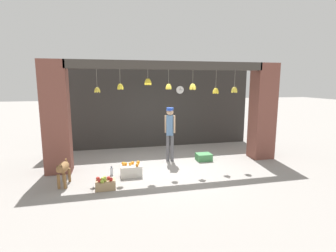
{
  "coord_description": "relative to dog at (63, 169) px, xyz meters",
  "views": [
    {
      "loc": [
        -1.81,
        -7.37,
        2.54
      ],
      "look_at": [
        0.0,
        0.39,
        1.19
      ],
      "focal_mm": 28.0,
      "sensor_mm": 36.0,
      "label": 1
    }
  ],
  "objects": [
    {
      "name": "shop_pillar_right",
      "position": [
        6.11,
        1.11,
        1.13
      ],
      "size": [
        0.7,
        0.6,
        3.12
      ],
      "primitive_type": "cube",
      "color": "brown",
      "rests_on": "ground_plane"
    },
    {
      "name": "shopkeeper",
      "position": [
        3.03,
        1.39,
        0.61
      ],
      "size": [
        0.32,
        0.31,
        1.73
      ],
      "rotation": [
        0.0,
        0.0,
        2.73
      ],
      "color": "#56565B",
      "rests_on": "ground_plane"
    },
    {
      "name": "shop_back_wall",
      "position": [
        2.92,
        3.45,
        1.13
      ],
      "size": [
        7.69,
        0.12,
        3.12
      ],
      "primitive_type": "cube",
      "color": "#2D2B28",
      "rests_on": "ground_plane"
    },
    {
      "name": "wall_clock",
      "position": [
        3.91,
        3.38,
        1.79
      ],
      "size": [
        0.32,
        0.03,
        0.32
      ],
      "color": "black"
    },
    {
      "name": "storefront_awning",
      "position": [
        2.94,
        0.92,
        2.51
      ],
      "size": [
        5.79,
        0.31,
        0.97
      ],
      "color": "#3D3833"
    },
    {
      "name": "fruit_crate_apples",
      "position": [
        1.0,
        -0.43,
        -0.31
      ],
      "size": [
        0.46,
        0.36,
        0.29
      ],
      "color": "tan",
      "rests_on": "ground_plane"
    },
    {
      "name": "ground_plane",
      "position": [
        2.92,
        0.81,
        -0.43
      ],
      "size": [
        60.0,
        60.0,
        0.0
      ],
      "primitive_type": "plane",
      "color": "gray"
    },
    {
      "name": "fruit_crate_oranges",
      "position": [
        1.68,
        0.3,
        -0.26
      ],
      "size": [
        0.57,
        0.37,
        0.38
      ],
      "color": "silver",
      "rests_on": "ground_plane"
    },
    {
      "name": "shop_pillar_left",
      "position": [
        -0.28,
        1.11,
        1.13
      ],
      "size": [
        0.7,
        0.6,
        3.12
      ],
      "primitive_type": "cube",
      "color": "brown",
      "rests_on": "ground_plane"
    },
    {
      "name": "water_bottle",
      "position": [
        1.16,
        0.5,
        -0.32
      ],
      "size": [
        0.08,
        0.08,
        0.24
      ],
      "color": "silver",
      "rests_on": "ground_plane"
    },
    {
      "name": "produce_box_green",
      "position": [
        4.12,
        1.2,
        -0.31
      ],
      "size": [
        0.48,
        0.4,
        0.23
      ],
      "primitive_type": "cube",
      "color": "#42844C",
      "rests_on": "ground_plane"
    },
    {
      "name": "dog",
      "position": [
        0.0,
        0.0,
        0.0
      ],
      "size": [
        0.3,
        0.86,
        0.64
      ],
      "rotation": [
        0.0,
        0.0,
        -1.68
      ],
      "color": "olive",
      "rests_on": "ground_plane"
    }
  ]
}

